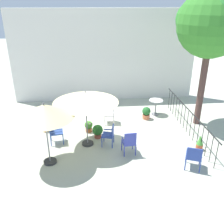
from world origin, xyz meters
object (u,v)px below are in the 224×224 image
patio_umbrella_0 (44,112)px  potted_plant_5 (146,113)px  patio_chair_1 (129,142)px  patio_chair_0 (194,156)px  cafe_table_0 (156,105)px  potted_plant_3 (89,126)px  potted_plant_1 (200,143)px  patio_chair_4 (54,131)px  potted_plant_0 (70,106)px  potted_plant_4 (98,131)px  patio_chair_2 (110,113)px  shade_tree (212,23)px  patio_chair_3 (110,134)px  potted_plant_2 (45,126)px  patio_umbrella_1 (86,98)px

patio_umbrella_0 → potted_plant_5: size_ratio=3.78×
patio_chair_1 → patio_chair_0: bearing=-28.3°
cafe_table_0 → potted_plant_3: 3.54m
potted_plant_1 → patio_chair_1: bearing=-178.6°
patio_chair_4 → potted_plant_0: 2.90m
patio_chair_1 → potted_plant_0: bearing=120.5°
potted_plant_5 → potted_plant_1: bearing=-63.5°
patio_umbrella_0 → patio_chair_4: bearing=89.4°
cafe_table_0 → potted_plant_1: size_ratio=1.22×
potted_plant_0 → potted_plant_1: size_ratio=0.94×
patio_chair_0 → patio_chair_1: bearing=151.7°
patio_umbrella_0 → potted_plant_3: patio_umbrella_0 is taller
potted_plant_1 → potted_plant_4: size_ratio=1.09×
cafe_table_0 → patio_chair_2: size_ratio=0.89×
shade_tree → potted_plant_3: shade_tree is taller
potted_plant_0 → potted_plant_4: 2.88m
patio_chair_3 → potted_plant_2: patio_chair_3 is taller
potted_plant_2 → potted_plant_4: bearing=-18.9°
patio_umbrella_0 → patio_chair_3: 2.71m
cafe_table_0 → patio_chair_1: patio_chair_1 is taller
patio_chair_2 → potted_plant_5: size_ratio=1.43×
patio_chair_2 → potted_plant_0: bearing=144.5°
patio_umbrella_0 → patio_umbrella_1: (1.28, 1.07, 0.02)m
cafe_table_0 → patio_chair_0: size_ratio=0.85×
patio_chair_3 → potted_plant_3: size_ratio=1.73×
potted_plant_1 → cafe_table_0: bearing=104.5°
shade_tree → potted_plant_5: 4.56m
potted_plant_5 → patio_chair_3: bearing=-131.0°
patio_chair_3 → potted_plant_2: (-2.61, 1.36, -0.25)m
patio_umbrella_1 → cafe_table_0: 4.33m
patio_chair_4 → patio_chair_3: bearing=-9.7°
potted_plant_2 → cafe_table_0: bearing=13.9°
shade_tree → potted_plant_4: size_ratio=10.03×
cafe_table_0 → potted_plant_4: cafe_table_0 is taller
patio_umbrella_0 → potted_plant_1: patio_umbrella_0 is taller
patio_umbrella_1 → potted_plant_5: 3.75m
patio_umbrella_1 → potted_plant_2: bearing=145.4°
potted_plant_2 → potted_plant_3: size_ratio=0.94×
cafe_table_0 → potted_plant_4: bearing=-145.1°
patio_chair_3 → potted_plant_1: (3.26, -0.62, -0.19)m
cafe_table_0 → patio_umbrella_0: bearing=-142.1°
patio_umbrella_0 → patio_chair_2: 3.91m
potted_plant_2 → patio_chair_3: bearing=-27.5°
shade_tree → patio_chair_0: (-1.53, -3.26, -3.74)m
patio_umbrella_0 → potted_plant_0: bearing=83.7°
potted_plant_1 → potted_plant_5: potted_plant_1 is taller
patio_chair_4 → potted_plant_5: (3.98, 1.80, -0.23)m
shade_tree → potted_plant_4: 6.07m
patio_chair_4 → patio_umbrella_1: bearing=-10.1°
patio_umbrella_1 → potted_plant_3: size_ratio=4.84×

